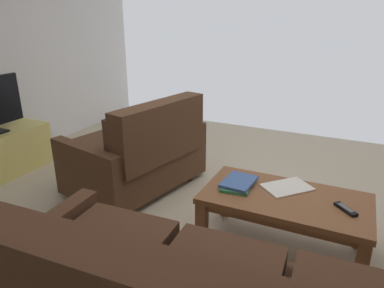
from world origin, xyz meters
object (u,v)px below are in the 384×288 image
(book_stack, at_px, (238,183))
(loose_magazine, at_px, (287,187))
(loveseat_near, at_px, (140,152))
(coffee_table, at_px, (284,205))
(tv_remote, at_px, (346,209))

(book_stack, bearing_deg, loose_magazine, -158.60)
(loveseat_near, bearing_deg, book_stack, 161.56)
(coffee_table, distance_m, book_stack, 0.34)
(tv_remote, distance_m, loose_magazine, 0.41)
(book_stack, bearing_deg, tv_remote, 177.57)
(coffee_table, xyz_separation_m, book_stack, (0.33, -0.00, 0.09))
(loveseat_near, xyz_separation_m, coffee_table, (-1.36, 0.35, -0.02))
(loveseat_near, bearing_deg, coffee_table, 165.63)
(book_stack, height_order, tv_remote, book_stack)
(loveseat_near, relative_size, tv_remote, 8.96)
(tv_remote, bearing_deg, book_stack, -2.43)
(tv_remote, bearing_deg, loveseat_near, -12.23)
(book_stack, bearing_deg, loveseat_near, -18.44)
(coffee_table, distance_m, tv_remote, 0.37)
(book_stack, height_order, loose_magazine, book_stack)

